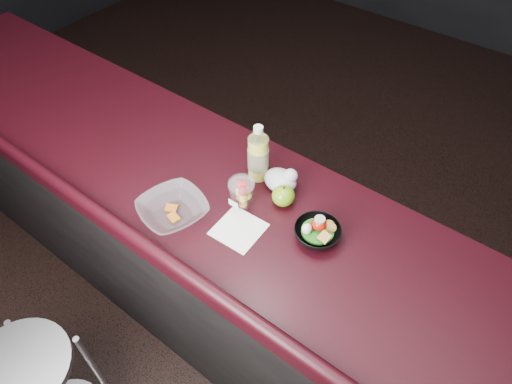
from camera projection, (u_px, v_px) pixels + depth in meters
ground at (202, 369)px, 2.30m from camera, size 8.00×8.00×0.00m
room_shell at (127, 24)px, 0.95m from camera, size 8.00×8.00×8.00m
counter at (236, 272)px, 2.08m from camera, size 4.06×0.71×1.02m
lemonade_bottle at (258, 156)px, 1.72m from camera, size 0.08×0.08×0.24m
fruit_cup at (241, 192)px, 1.64m from camera, size 0.10×0.10×0.14m
green_apple at (283, 196)px, 1.67m from camera, size 0.09×0.09×0.09m
plastic_bag at (282, 180)px, 1.72m from camera, size 0.13×0.11×0.10m
snack_bowl at (317, 232)px, 1.56m from camera, size 0.19×0.19×0.09m
takeout_bowl at (173, 210)px, 1.63m from camera, size 0.29×0.29×0.06m
paper_napkin at (239, 229)px, 1.61m from camera, size 0.17×0.17×0.00m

